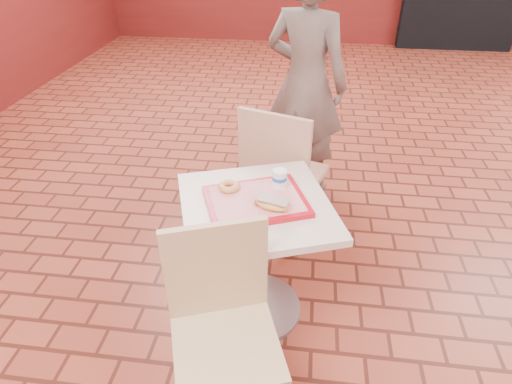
# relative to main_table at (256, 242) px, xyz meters

# --- Properties ---
(wainscot_band) EXTENTS (8.00, 10.00, 1.00)m
(wainscot_band) POSITION_rel_main_table_xyz_m (1.04, 0.41, 0.05)
(wainscot_band) COLOR #591411
(wainscot_band) RESTS_ON ground
(main_table) EXTENTS (0.64, 0.64, 0.67)m
(main_table) POSITION_rel_main_table_xyz_m (0.00, 0.00, 0.00)
(main_table) COLOR beige
(main_table) RESTS_ON ground
(chair_main_front) EXTENTS (0.49, 0.49, 0.84)m
(chair_main_front) POSITION_rel_main_table_xyz_m (-0.07, -0.47, 0.01)
(chair_main_front) COLOR tan
(chair_main_front) RESTS_ON ground
(chair_main_back) EXTENTS (0.52, 0.52, 0.88)m
(chair_main_back) POSITION_rel_main_table_xyz_m (0.07, 0.59, 0.04)
(chair_main_back) COLOR tan
(chair_main_back) RESTS_ON ground
(customer) EXTENTS (0.66, 0.56, 1.55)m
(customer) POSITION_rel_main_table_xyz_m (0.17, 1.26, 0.32)
(customer) COLOR #64554D
(customer) RESTS_ON ground
(serving_tray) EXTENTS (0.42, 0.33, 0.03)m
(serving_tray) POSITION_rel_main_table_xyz_m (0.00, 0.00, 0.23)
(serving_tray) COLOR #B00D18
(serving_tray) RESTS_ON main_table
(ring_donut) EXTENTS (0.12, 0.12, 0.03)m
(ring_donut) POSITION_rel_main_table_xyz_m (-0.13, 0.06, 0.26)
(ring_donut) COLOR #CF864B
(ring_donut) RESTS_ON serving_tray
(long_john_donut) EXTENTS (0.16, 0.11, 0.05)m
(long_john_donut) POSITION_rel_main_table_xyz_m (0.07, -0.06, 0.27)
(long_john_donut) COLOR gold
(long_john_donut) RESTS_ON serving_tray
(paper_cup) EXTENTS (0.07, 0.07, 0.08)m
(paper_cup) POSITION_rel_main_table_xyz_m (0.09, 0.11, 0.29)
(paper_cup) COLOR white
(paper_cup) RESTS_ON serving_tray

